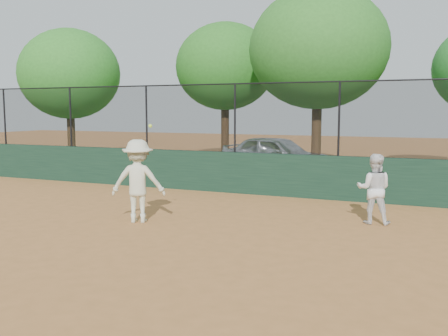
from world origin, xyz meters
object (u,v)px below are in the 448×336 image
at_px(tree_1, 225,67).
at_px(tree_0, 69,74).
at_px(tree_2, 318,49).
at_px(player_main, 138,181).
at_px(player_second, 374,189).
at_px(parked_car, 277,155).

bearing_deg(tree_1, tree_0, -159.21).
xyz_separation_m(tree_0, tree_2, (11.35, 0.05, 0.59)).
relative_size(player_main, tree_0, 0.35).
xyz_separation_m(player_main, tree_2, (1.75, 9.23, 3.73)).
height_order(player_second, tree_0, tree_0).
xyz_separation_m(player_second, tree_0, (-14.30, 7.29, 3.29)).
xyz_separation_m(parked_car, player_second, (4.40, -7.10, 0.01)).
bearing_deg(parked_car, player_main, -169.23).
bearing_deg(tree_1, player_main, -75.67).
xyz_separation_m(tree_0, tree_1, (6.61, 2.51, 0.30)).
bearing_deg(parked_car, tree_0, 101.59).
xyz_separation_m(player_main, tree_1, (-2.98, 11.69, 3.45)).
relative_size(tree_0, tree_2, 0.89).
height_order(parked_car, tree_1, tree_1).
height_order(player_main, tree_1, tree_1).
height_order(parked_car, player_second, player_second).
bearing_deg(player_main, tree_1, 104.33).
bearing_deg(parked_car, tree_2, -67.74).
relative_size(player_main, tree_2, 0.31).
distance_m(parked_car, player_second, 8.35).
distance_m(tree_1, tree_2, 5.34).
bearing_deg(player_main, tree_2, 79.25).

